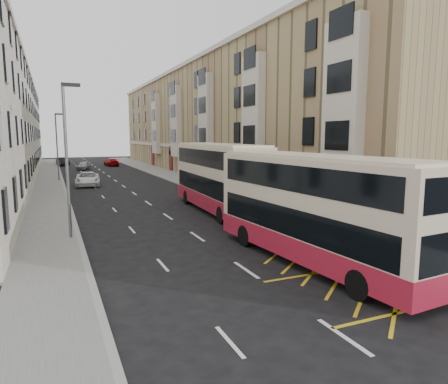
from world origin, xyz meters
name	(u,v)px	position (x,y,z in m)	size (l,w,h in m)	color
ground	(302,308)	(0.00, 0.00, 0.00)	(200.00, 200.00, 0.00)	black
pavement_right	(205,186)	(8.00, 30.00, 0.07)	(4.00, 120.00, 0.15)	slate
pavement_left	(49,194)	(-7.50, 30.00, 0.07)	(3.00, 120.00, 0.15)	slate
kerb_right	(187,187)	(6.00, 30.00, 0.07)	(0.25, 120.00, 0.15)	gray
kerb_left	(66,194)	(-6.00, 30.00, 0.07)	(0.25, 120.00, 0.15)	gray
road_markings	(110,177)	(0.00, 45.00, 0.01)	(10.00, 110.00, 0.01)	silver
terrace_right	(211,122)	(14.88, 45.38, 7.52)	(10.75, 79.00, 15.25)	tan
guard_railing	(340,227)	(6.25, 5.75, 0.86)	(0.06, 6.56, 1.01)	red
street_lamp_near	(67,152)	(-6.35, 12.00, 4.64)	(0.93, 0.18, 8.00)	slate
street_lamp_far	(57,143)	(-6.35, 42.00, 4.64)	(0.93, 0.18, 8.00)	slate
double_decker_front	(315,209)	(3.06, 3.61, 2.39)	(3.52, 11.92, 4.69)	beige
double_decker_rear	(218,177)	(3.90, 16.30, 2.51)	(3.31, 12.43, 4.92)	beige
pedestrian_far	(389,239)	(6.35, 2.66, 0.98)	(0.97, 0.40, 1.66)	black
white_van	(88,179)	(-3.55, 36.10, 0.76)	(2.51, 5.45, 1.51)	white
car_silver	(84,166)	(-2.33, 58.20, 0.68)	(1.62, 4.02, 1.37)	#94959A
car_dark	(63,162)	(-5.20, 69.53, 0.76)	(1.62, 4.63, 1.53)	black
car_red	(112,162)	(2.96, 64.90, 0.68)	(1.92, 4.72, 1.37)	#9B0103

